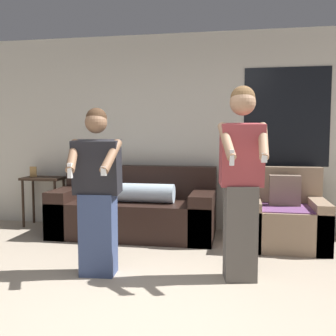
% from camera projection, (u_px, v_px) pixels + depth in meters
% --- Properties ---
extents(ground_plane, '(14.00, 14.00, 0.00)m').
position_uv_depth(ground_plane, '(130.00, 324.00, 2.75)').
color(ground_plane, tan).
extents(wall_back, '(6.97, 0.07, 2.70)m').
position_uv_depth(wall_back, '(187.00, 132.00, 5.46)').
color(wall_back, beige).
rests_on(wall_back, ground_plane).
extents(couch, '(2.09, 0.92, 0.89)m').
position_uv_depth(couch, '(135.00, 211.00, 5.18)').
color(couch, black).
rests_on(couch, ground_plane).
extents(armchair, '(0.93, 0.86, 0.92)m').
position_uv_depth(armchair, '(284.00, 219.00, 4.70)').
color(armchair, '#937A60').
rests_on(armchair, ground_plane).
extents(side_table, '(0.57, 0.37, 0.86)m').
position_uv_depth(side_table, '(43.00, 186.00, 5.66)').
color(side_table, '#332319').
rests_on(side_table, ground_plane).
extents(person_left, '(0.49, 0.49, 1.57)m').
position_uv_depth(person_left, '(97.00, 192.00, 3.66)').
color(person_left, '#384770').
rests_on(person_left, ground_plane).
extents(person_right, '(0.44, 0.52, 1.75)m').
position_uv_depth(person_right, '(241.00, 180.00, 3.52)').
color(person_right, '#56514C').
rests_on(person_right, ground_plane).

